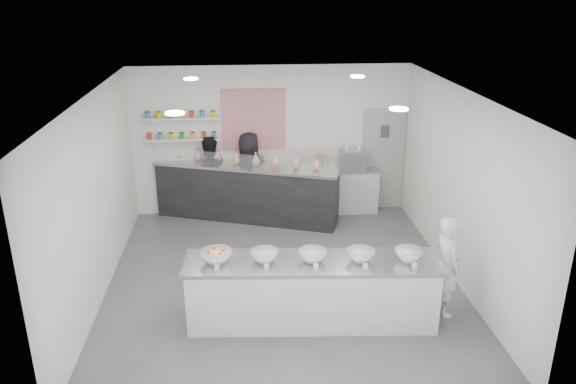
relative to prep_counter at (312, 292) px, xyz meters
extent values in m
plane|color=#515156|center=(-0.31, 1.15, -0.48)|extent=(6.00, 6.00, 0.00)
plane|color=white|center=(-0.31, 1.15, 2.52)|extent=(6.00, 6.00, 0.00)
plane|color=white|center=(-0.31, 4.15, 1.02)|extent=(5.50, 0.00, 5.50)
plane|color=white|center=(-3.06, 1.15, 1.02)|extent=(0.00, 6.00, 6.00)
plane|color=white|center=(2.44, 1.15, 1.02)|extent=(0.00, 6.00, 6.00)
cube|color=#9C9C99|center=(1.99, 4.12, 0.57)|extent=(0.88, 0.04, 2.10)
cube|color=#A00A29|center=(-0.66, 4.13, 1.47)|extent=(1.25, 0.03, 1.20)
cube|color=silver|center=(-2.06, 4.05, 1.12)|extent=(1.45, 0.22, 0.04)
cube|color=silver|center=(-2.06, 4.05, 1.54)|extent=(1.45, 0.22, 0.04)
cylinder|color=white|center=(-1.71, 0.15, 2.50)|extent=(0.24, 0.24, 0.02)
cylinder|color=white|center=(1.09, 0.15, 2.50)|extent=(0.24, 0.24, 0.02)
cylinder|color=white|center=(-1.71, 2.75, 2.50)|extent=(0.24, 0.24, 0.02)
cylinder|color=white|center=(1.09, 2.75, 2.50)|extent=(0.24, 0.24, 0.02)
cube|color=beige|center=(0.00, 0.00, 0.00)|extent=(3.53, 1.03, 0.95)
cube|color=black|center=(-0.83, 3.75, 0.09)|extent=(3.68, 1.84, 1.14)
cube|color=white|center=(-0.94, 3.45, 0.82)|extent=(3.42, 1.21, 0.31)
cube|color=beige|center=(1.24, 3.93, -0.02)|extent=(1.23, 0.39, 0.91)
cube|color=#93969E|center=(1.31, 3.93, 0.64)|extent=(0.53, 0.37, 0.40)
imported|color=white|center=(1.92, 0.09, 0.27)|extent=(0.43, 0.59, 1.49)
imported|color=black|center=(-1.58, 4.00, 0.35)|extent=(0.97, 0.86, 1.66)
imported|color=black|center=(-0.76, 4.00, 0.38)|extent=(0.86, 0.57, 1.72)
camera|label=1|loc=(-0.91, -6.71, 4.02)|focal=35.00mm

